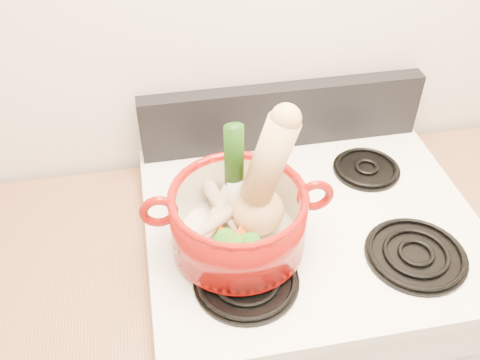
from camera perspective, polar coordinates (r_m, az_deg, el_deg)
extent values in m
cube|color=silver|center=(1.36, 4.62, 17.13)|extent=(3.50, 0.02, 2.60)
cube|color=white|center=(1.66, 6.10, -15.97)|extent=(0.76, 0.65, 0.92)
cube|color=white|center=(1.29, 7.57, -4.43)|extent=(0.78, 0.67, 0.03)
cube|color=black|center=(1.45, 4.56, 6.87)|extent=(0.76, 0.05, 0.18)
cylinder|color=black|center=(1.14, 0.67, -10.56)|extent=(0.22, 0.22, 0.02)
cylinder|color=black|center=(1.24, 18.27, -7.48)|extent=(0.22, 0.22, 0.02)
cylinder|color=black|center=(1.34, -1.83, -0.62)|extent=(0.17, 0.17, 0.02)
cylinder|color=black|center=(1.43, 13.35, 1.28)|extent=(0.17, 0.17, 0.02)
cylinder|color=maroon|center=(1.14, -0.19, -4.29)|extent=(0.30, 0.30, 0.14)
torus|color=maroon|center=(1.10, -8.66, -3.34)|extent=(0.08, 0.02, 0.08)
torus|color=maroon|center=(1.13, 8.02, -1.66)|extent=(0.08, 0.02, 0.08)
cylinder|color=silver|center=(1.11, -0.63, 0.62)|extent=(0.04, 0.05, 0.27)
ellipsoid|color=tan|center=(1.21, 0.73, -2.20)|extent=(0.10, 0.08, 0.04)
cone|color=beige|center=(1.18, -2.53, -3.27)|extent=(0.15, 0.20, 0.06)
cone|color=beige|center=(1.15, -2.81, -4.53)|extent=(0.18, 0.20, 0.07)
cone|color=beige|center=(1.17, -1.79, -3.07)|extent=(0.09, 0.19, 0.06)
cone|color=beige|center=(1.13, -3.48, -4.95)|extent=(0.18, 0.13, 0.06)
cone|color=#D6580A|center=(1.12, 0.02, -7.41)|extent=(0.08, 0.16, 0.04)
cone|color=#C14009|center=(1.13, -1.91, -6.55)|extent=(0.03, 0.14, 0.04)
cone|color=#CC5B0A|center=(1.12, 0.38, -6.24)|extent=(0.03, 0.16, 0.04)
cone|color=#D0600A|center=(1.10, -0.52, -6.67)|extent=(0.09, 0.13, 0.04)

